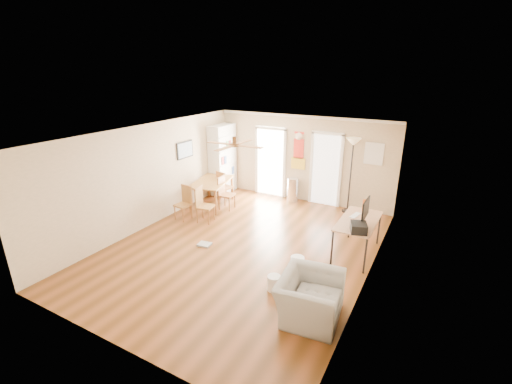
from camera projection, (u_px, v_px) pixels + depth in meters
The scene contains 30 objects.
floor at pixel (243, 247), 8.00m from camera, with size 7.00×7.00×0.00m, color brown.
ceiling at pixel (242, 134), 7.13m from camera, with size 5.50×7.00×0.00m, color silver, non-canonical shape.
wall_back at pixel (302, 159), 10.46m from camera, with size 5.50×0.04×2.60m, color beige, non-canonical shape.
wall_front at pixel (109, 271), 4.67m from camera, with size 5.50×0.04×2.60m, color beige, non-canonical shape.
wall_left at pixel (149, 176), 8.81m from camera, with size 0.04×7.00×2.60m, color beige, non-canonical shape.
wall_right at pixel (373, 218), 6.32m from camera, with size 0.04×7.00×2.60m, color beige, non-canonical shape.
crown_molding at pixel (242, 136), 7.14m from camera, with size 5.50×7.00×0.08m, color white, non-canonical shape.
kitchen_doorway at pixel (271, 163), 11.00m from camera, with size 0.90×0.10×2.10m, color white, non-canonical shape.
bathroom_doorway at pixel (326, 170), 10.19m from camera, with size 0.80×0.10×2.10m, color white, non-canonical shape.
wall_decal at pixel (299, 150), 10.41m from camera, with size 0.46×0.03×1.10m, color red.
ac_grille at pixel (374, 154), 9.37m from camera, with size 0.50×0.04×0.60m, color white.
framed_poster at pixel (185, 150), 9.82m from camera, with size 0.04×0.66×0.48m, color black.
ceiling_fan at pixel (234, 145), 6.94m from camera, with size 1.24×1.24×0.20m, color #593819, non-canonical shape.
bookshelf at pixel (223, 159), 11.20m from camera, with size 0.44×0.99×2.21m, color silver, non-canonical shape.
dining_table at pixel (212, 193), 10.34m from camera, with size 0.90×1.50×0.75m, color #9D6A32, non-canonical shape.
dining_chair_right_a at pixel (227, 193), 10.03m from camera, with size 0.39×0.39×0.95m, color #A05B33, non-canonical shape.
dining_chair_right_b at pixel (205, 205), 9.17m from camera, with size 0.39×0.39×0.95m, color #A77736, non-canonical shape.
dining_chair_near at pixel (183, 203), 9.33m from camera, with size 0.38×0.38×0.91m, color #A97736, non-canonical shape.
dining_chair_far at pixel (225, 186), 10.71m from camera, with size 0.38×0.38×0.93m, color #AC7037, non-canonical shape.
trash_can at pixel (293, 190), 10.63m from camera, with size 0.34×0.34×0.74m, color silver.
torchiere_lamp at pixel (350, 176), 9.62m from camera, with size 0.40×0.40×2.12m, color black, non-canonical shape.
computer_desk at pixel (357, 237), 7.58m from camera, with size 0.75×1.50×0.80m, color tan, non-canonical shape.
imac at pixel (365, 212), 7.17m from camera, with size 0.08×0.59×0.55m, color black, non-canonical shape.
keyboard at pixel (355, 215), 7.68m from camera, with size 0.12×0.37×0.01m, color silver.
printer at pixel (359, 228), 6.89m from camera, with size 0.31×0.36×0.18m, color black.
orange_bottle at pixel (364, 205), 7.91m from camera, with size 0.09×0.09×0.26m, color #CD5212.
wastebasket_a at pixel (297, 264), 6.98m from camera, with size 0.28×0.28×0.32m, color white.
wastebasket_b at pixel (274, 283), 6.41m from camera, with size 0.25×0.25×0.29m, color white.
floor_cloth at pixel (205, 244), 8.06m from camera, with size 0.30×0.23×0.04m, color gray.
armchair at pixel (310, 297), 5.66m from camera, with size 1.10×0.96×0.72m, color #969591.
Camera 1 is at (3.67, -6.10, 3.87)m, focal length 24.46 mm.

